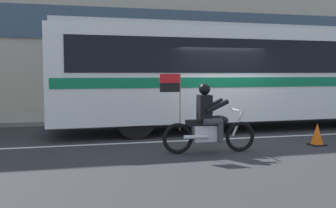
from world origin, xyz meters
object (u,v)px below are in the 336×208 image
at_px(traffic_cone, 317,135).
at_px(motorcycle_with_rider, 208,123).
at_px(transit_bus, 248,70).
at_px(fire_hydrant, 150,107).

bearing_deg(traffic_cone, motorcycle_with_rider, -176.03).
xyz_separation_m(transit_bus, motorcycle_with_rider, (-2.57, -3.38, -1.22)).
height_order(motorcycle_with_rider, traffic_cone, motorcycle_with_rider).
distance_m(motorcycle_with_rider, traffic_cone, 2.97).
relative_size(fire_hydrant, traffic_cone, 1.36).
bearing_deg(transit_bus, traffic_cone, -83.41).
bearing_deg(traffic_cone, fire_hydrant, 117.20).
xyz_separation_m(transit_bus, fire_hydrant, (-2.69, 2.78, -1.37)).
bearing_deg(fire_hydrant, traffic_cone, -62.80).
height_order(fire_hydrant, traffic_cone, fire_hydrant).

